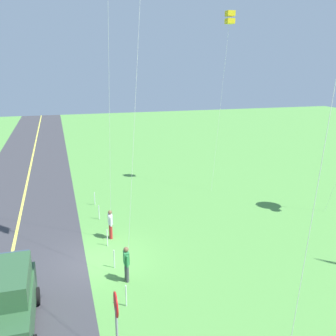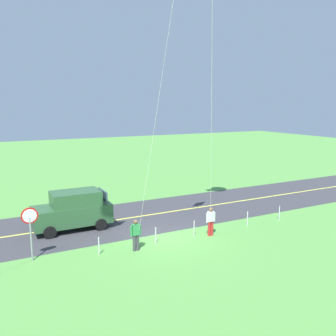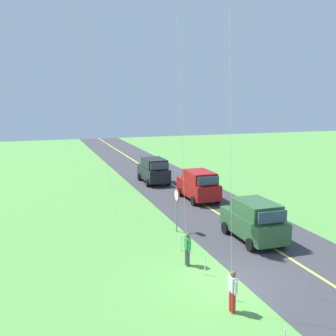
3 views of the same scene
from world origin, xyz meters
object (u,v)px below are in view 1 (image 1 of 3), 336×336
at_px(car_suv_foreground, 4,302).
at_px(kite_green_far, 230,18).
at_px(person_adult_near, 126,263).
at_px(person_adult_companion, 110,223).
at_px(stop_sign, 116,315).

bearing_deg(car_suv_foreground, kite_green_far, 132.77).
relative_size(car_suv_foreground, person_adult_near, 2.75).
relative_size(car_suv_foreground, kite_green_far, 0.34).
height_order(car_suv_foreground, kite_green_far, kite_green_far).
distance_m(car_suv_foreground, person_adult_companion, 7.95).
relative_size(stop_sign, person_adult_near, 1.60).
distance_m(person_adult_near, person_adult_companion, 4.48).
relative_size(car_suv_foreground, stop_sign, 1.72).
distance_m(person_adult_near, kite_green_far, 18.74).
distance_m(stop_sign, person_adult_near, 4.97).
relative_size(person_adult_companion, kite_green_far, 0.13).
bearing_deg(person_adult_companion, car_suv_foreground, 55.97).
bearing_deg(person_adult_companion, kite_green_far, -144.00).
bearing_deg(person_adult_companion, stop_sign, 84.41).
xyz_separation_m(stop_sign, person_adult_near, (-4.74, 1.15, -0.94)).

